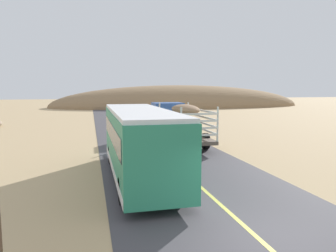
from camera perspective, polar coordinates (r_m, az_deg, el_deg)
ground_plane at (r=9.75m, az=16.10°, el=-19.03°), size 240.00×240.00×0.00m
road_surface at (r=9.74m, az=16.11°, el=-18.97°), size 8.00×120.00×0.02m
road_centre_line at (r=9.74m, az=16.11°, el=-18.91°), size 0.16×117.60×0.00m
livestock_truck at (r=26.08m, az=1.02°, el=1.46°), size 2.53×9.70×3.02m
bus at (r=14.90m, az=-5.08°, el=-2.74°), size 2.54×10.00×3.21m
car_far at (r=38.06m, az=-3.48°, el=2.05°), size 1.90×4.62×1.93m
distant_hill at (r=74.28m, az=2.19°, el=3.51°), size 58.12×23.04×9.66m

